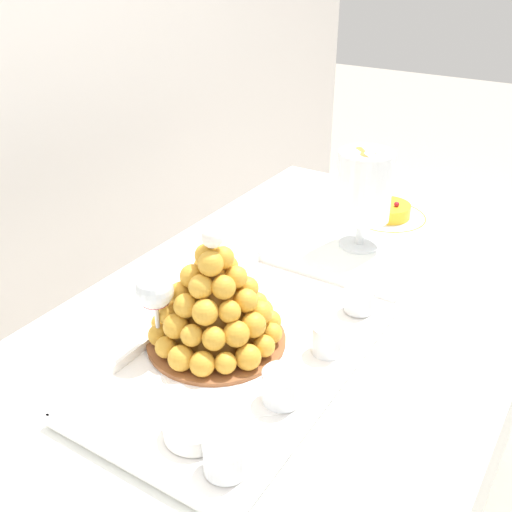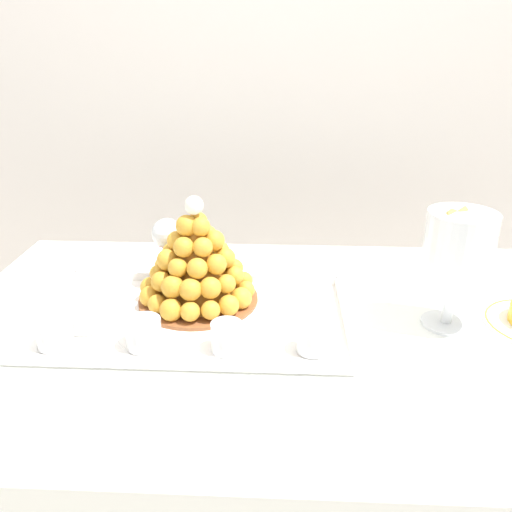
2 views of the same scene
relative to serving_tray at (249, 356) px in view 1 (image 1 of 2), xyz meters
The scene contains 11 objects.
buffet_table 0.23m from the serving_tray, ahead, with size 1.42×0.84×0.77m.
serving_tray is the anchor object (origin of this frame).
croquembouche 0.11m from the serving_tray, 89.36° to the left, with size 0.25×0.25×0.23m.
dessert_cup_left 0.26m from the serving_tray, 154.56° to the right, with size 0.06×0.06×0.05m.
dessert_cup_mid_left 0.13m from the serving_tray, 123.45° to the right, with size 0.06×0.06×0.05m.
dessert_cup_centre 0.14m from the serving_tray, 53.97° to the right, with size 0.06×0.06×0.05m.
dessert_cup_mid_right 0.26m from the serving_tray, 24.05° to the right, with size 0.06×0.06×0.05m.
creme_brulee_ramekin 0.21m from the serving_tray, behind, with size 0.09×0.09×0.03m.
macaron_goblet 0.53m from the serving_tray, ahead, with size 0.13×0.13×0.25m.
fruit_tart_plate 0.69m from the serving_tray, ahead, with size 0.21×0.21×0.05m.
wine_glass 0.20m from the serving_tray, 117.00° to the left, with size 0.07×0.07×0.17m.
Camera 1 is at (-0.91, -0.46, 1.44)m, focal length 42.20 mm.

